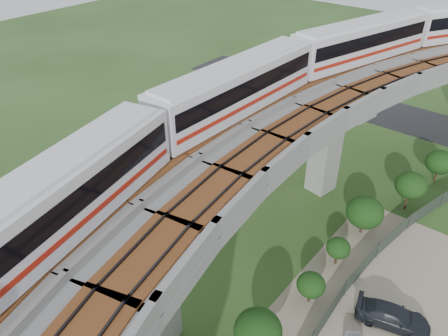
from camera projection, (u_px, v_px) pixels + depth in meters
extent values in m
plane|color=#2D4A1D|center=(246.00, 243.00, 34.86)|extent=(160.00, 160.00, 0.00)
cube|color=#232326|center=(389.00, 114.00, 54.38)|extent=(60.00, 8.00, 0.03)
cube|color=#99968E|center=(325.00, 150.00, 38.87)|extent=(2.35, 2.51, 8.40)
cube|color=#99968E|center=(333.00, 100.00, 36.24)|extent=(7.31, 3.58, 1.20)
cube|color=#99968E|center=(154.00, 292.00, 25.30)|extent=(2.35, 2.51, 8.40)
cube|color=#99968E|center=(146.00, 229.00, 22.68)|extent=(7.31, 3.58, 1.20)
cube|color=gray|center=(427.00, 32.00, 46.18)|extent=(8.66, 17.08, 1.00)
cube|color=brown|center=(441.00, 42.00, 44.83)|extent=(10.68, 18.08, 0.12)
cube|color=black|center=(442.00, 40.00, 44.76)|extent=(9.69, 17.59, 0.12)
cube|color=gray|center=(324.00, 93.00, 34.97)|extent=(11.77, 20.03, 0.80)
cube|color=gray|center=(285.00, 68.00, 37.14)|extent=(3.22, 18.71, 1.00)
cube|color=gray|center=(374.00, 99.00, 31.81)|extent=(3.22, 18.71, 1.00)
cube|color=brown|center=(303.00, 80.00, 36.08)|extent=(5.44, 19.05, 0.12)
cube|color=black|center=(304.00, 78.00, 36.01)|extent=(4.35, 18.88, 0.12)
cube|color=brown|center=(349.00, 96.00, 33.35)|extent=(5.44, 19.05, 0.12)
cube|color=black|center=(349.00, 94.00, 33.29)|extent=(4.35, 18.88, 0.12)
cube|color=gray|center=(160.00, 201.00, 23.08)|extent=(11.77, 20.03, 0.80)
cube|color=gray|center=(97.00, 164.00, 24.40)|extent=(3.22, 18.71, 1.00)
cube|color=gray|center=(230.00, 213.00, 20.78)|extent=(3.22, 18.71, 1.00)
cube|color=brown|center=(126.00, 182.00, 23.76)|extent=(5.44, 19.05, 0.12)
cube|color=black|center=(126.00, 180.00, 23.69)|extent=(4.35, 18.88, 0.12)
cube|color=brown|center=(194.00, 207.00, 21.91)|extent=(5.44, 19.05, 0.12)
cube|color=black|center=(194.00, 205.00, 21.84)|extent=(4.35, 18.88, 0.12)
cube|color=silver|center=(51.00, 204.00, 19.19)|extent=(6.06, 15.22, 3.20)
cube|color=silver|center=(43.00, 172.00, 18.26)|extent=(5.36, 14.37, 0.22)
cube|color=black|center=(49.00, 196.00, 18.94)|extent=(5.98, 14.65, 1.15)
cube|color=#B22111|center=(55.00, 218.00, 19.60)|extent=(5.98, 14.65, 0.30)
cube|color=black|center=(58.00, 230.00, 19.99)|extent=(4.77, 12.85, 0.28)
cube|color=silver|center=(236.00, 88.00, 30.12)|extent=(3.00, 15.05, 3.20)
cube|color=silver|center=(237.00, 64.00, 29.19)|extent=(2.44, 14.29, 0.22)
cube|color=black|center=(236.00, 82.00, 29.88)|extent=(3.05, 14.45, 1.15)
cube|color=#B22111|center=(236.00, 98.00, 30.53)|extent=(3.05, 14.45, 0.30)
cube|color=black|center=(236.00, 107.00, 30.92)|extent=(2.15, 12.79, 0.28)
cube|color=silver|center=(361.00, 42.00, 38.96)|extent=(6.61, 15.18, 3.20)
cube|color=silver|center=(365.00, 22.00, 38.03)|extent=(5.89, 14.31, 0.22)
cube|color=black|center=(362.00, 37.00, 38.71)|extent=(6.51, 14.61, 1.15)
cube|color=#B22111|center=(360.00, 50.00, 39.37)|extent=(6.51, 14.61, 0.30)
cube|color=black|center=(359.00, 57.00, 39.76)|extent=(5.24, 12.79, 0.28)
cylinder|color=#2D382D|center=(442.00, 200.00, 38.38)|extent=(0.08, 0.08, 1.50)
cube|color=#2D382D|center=(426.00, 210.00, 37.17)|extent=(1.23, 4.91, 1.40)
cylinder|color=#2D382D|center=(410.00, 222.00, 35.87)|extent=(0.08, 0.08, 1.50)
cube|color=#2D382D|center=(394.00, 235.00, 34.51)|extent=(0.75, 4.99, 1.40)
cylinder|color=#2D382D|center=(378.00, 251.00, 33.06)|extent=(0.08, 0.08, 1.50)
cube|color=#2D382D|center=(362.00, 268.00, 31.55)|extent=(0.27, 5.04, 1.40)
cylinder|color=#2D382D|center=(346.00, 288.00, 29.98)|extent=(0.08, 0.08, 1.50)
cube|color=#2D382D|center=(330.00, 312.00, 28.34)|extent=(0.27, 5.04, 1.40)
cylinder|color=#382314|center=(436.00, 175.00, 41.75)|extent=(0.18, 0.18, 1.35)
ellipsoid|color=#1A3711|center=(440.00, 162.00, 40.94)|extent=(2.64, 2.64, 2.25)
cylinder|color=#382314|center=(406.00, 201.00, 38.01)|extent=(0.18, 0.18, 1.76)
ellipsoid|color=#1A3711|center=(411.00, 185.00, 37.09)|extent=(2.66, 2.66, 2.26)
cylinder|color=#382314|center=(361.00, 227.00, 35.56)|extent=(0.18, 0.18, 1.22)
ellipsoid|color=#1A3711|center=(365.00, 212.00, 34.74)|extent=(2.97, 2.97, 2.53)
cylinder|color=#382314|center=(336.00, 259.00, 32.67)|extent=(0.18, 0.18, 1.06)
ellipsoid|color=#1A3711|center=(338.00, 248.00, 32.08)|extent=(1.81, 1.81, 1.54)
cylinder|color=#382314|center=(309.00, 296.00, 29.71)|extent=(0.18, 0.18, 1.05)
ellipsoid|color=#1A3711|center=(311.00, 285.00, 29.10)|extent=(1.95, 1.95, 1.66)
ellipsoid|color=#1A3711|center=(258.00, 331.00, 25.19)|extent=(2.84, 2.84, 2.42)
imported|color=black|center=(393.00, 316.00, 28.07)|extent=(5.00, 3.09, 1.35)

